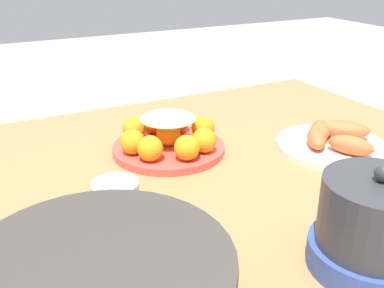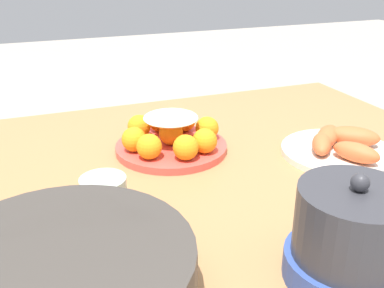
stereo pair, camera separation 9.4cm
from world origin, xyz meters
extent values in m
cylinder|color=#A87547|center=(-0.56, -0.44, 0.37)|extent=(0.06, 0.06, 0.74)
cube|color=#A87547|center=(0.00, 0.00, 0.75)|extent=(1.21, 0.99, 0.03)
cylinder|color=#E04C42|center=(0.05, -0.14, 0.77)|extent=(0.25, 0.25, 0.02)
sphere|color=orange|center=(0.13, -0.13, 0.81)|extent=(0.05, 0.05, 0.05)
sphere|color=orange|center=(0.11, -0.08, 0.81)|extent=(0.05, 0.05, 0.05)
sphere|color=orange|center=(0.04, -0.05, 0.81)|extent=(0.05, 0.05, 0.05)
sphere|color=orange|center=(-0.01, -0.07, 0.81)|extent=(0.05, 0.05, 0.05)
sphere|color=orange|center=(-0.04, -0.13, 0.81)|extent=(0.05, 0.05, 0.05)
sphere|color=orange|center=(-0.01, -0.20, 0.81)|extent=(0.05, 0.05, 0.05)
sphere|color=orange|center=(0.05, -0.22, 0.81)|extent=(0.05, 0.05, 0.05)
sphere|color=orange|center=(0.10, -0.20, 0.81)|extent=(0.05, 0.05, 0.05)
ellipsoid|color=white|center=(0.05, -0.14, 0.84)|extent=(0.12, 0.12, 0.02)
sphere|color=orange|center=(0.05, -0.14, 0.81)|extent=(0.05, 0.05, 0.05)
cylinder|color=#3D3833|center=(0.32, 0.27, 0.81)|extent=(0.33, 0.33, 0.08)
cylinder|color=brown|center=(0.32, 0.27, 0.84)|extent=(0.27, 0.27, 0.01)
cylinder|color=silver|center=(-0.29, 0.02, 0.77)|extent=(0.25, 0.25, 0.01)
ellipsoid|color=#E06033|center=(-0.24, 0.02, 0.80)|extent=(0.09, 0.10, 0.04)
ellipsoid|color=#E06033|center=(-0.28, 0.08, 0.80)|extent=(0.08, 0.11, 0.04)
ellipsoid|color=#E06033|center=(-0.33, 0.01, 0.80)|extent=(0.12, 0.11, 0.04)
ellipsoid|color=#E06033|center=(-0.28, -0.02, 0.80)|extent=(0.12, 0.11, 0.04)
cylinder|color=beige|center=(0.23, 0.07, 0.80)|extent=(0.08, 0.08, 0.07)
cylinder|color=#334C99|center=(-0.04, 0.35, 0.78)|extent=(0.17, 0.17, 0.04)
cylinder|color=#333338|center=(-0.04, 0.35, 0.85)|extent=(0.15, 0.15, 0.10)
sphere|color=#333338|center=(-0.04, 0.35, 0.91)|extent=(0.02, 0.02, 0.02)
camera|label=1|loc=(0.42, 0.70, 1.18)|focal=42.00mm
camera|label=2|loc=(0.33, 0.74, 1.18)|focal=42.00mm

